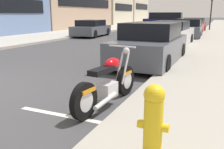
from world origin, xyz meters
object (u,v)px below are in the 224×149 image
at_px(parked_car_second_in_row, 151,45).
at_px(fire_hydrant, 153,119).
at_px(parked_car_mid_block, 171,34).
at_px(parked_motorcycle, 108,84).
at_px(parked_car_behind_motorcycle, 194,26).
at_px(parked_car_far_down_curb, 188,29).
at_px(crossing_truck, 166,20).
at_px(traffic_signal_near_corner, 212,2).
at_px(car_opposite_curb, 91,29).

bearing_deg(parked_car_second_in_row, fire_hydrant, -164.43).
height_order(parked_car_second_in_row, parked_car_mid_block, parked_car_second_in_row).
bearing_deg(parked_motorcycle, parked_car_behind_motorcycle, 7.67).
bearing_deg(parked_car_far_down_curb, crossing_truck, 17.38).
xyz_separation_m(parked_car_behind_motorcycle, traffic_signal_near_corner, (2.95, -1.30, 2.24)).
bearing_deg(car_opposite_curb, traffic_signal_near_corner, 136.73).
bearing_deg(parked_motorcycle, car_opposite_curb, 36.03).
bearing_deg(parked_car_second_in_row, parked_car_far_down_curb, 0.20).
relative_size(parked_car_far_down_curb, fire_hydrant, 4.89).
height_order(parked_car_second_in_row, crossing_truck, crossing_truck).
relative_size(parked_car_far_down_curb, parked_car_behind_motorcycle, 1.00).
xyz_separation_m(parked_car_mid_block, fire_hydrant, (-11.30, -1.84, -0.06)).
height_order(crossing_truck, traffic_signal_near_corner, traffic_signal_near_corner).
xyz_separation_m(parked_car_second_in_row, car_opposite_curb, (8.97, 7.21, -0.06)).
relative_size(parked_car_far_down_curb, crossing_truck, 0.79).
relative_size(crossing_truck, traffic_signal_near_corner, 1.43).
xyz_separation_m(parked_car_second_in_row, fire_hydrant, (-6.07, -1.60, -0.09)).
bearing_deg(parked_motorcycle, crossing_truck, 15.85).
xyz_separation_m(parked_motorcycle, parked_car_second_in_row, (4.42, 0.30, 0.26)).
relative_size(parked_motorcycle, traffic_signal_near_corner, 0.58).
distance_m(car_opposite_curb, traffic_signal_near_corner, 13.61).
xyz_separation_m(parked_car_behind_motorcycle, car_opposite_curb, (-7.47, 7.17, -0.04)).
relative_size(parked_car_second_in_row, crossing_truck, 0.82).
xyz_separation_m(crossing_truck, car_opposite_curb, (-13.78, 3.15, -0.38)).
height_order(parked_car_far_down_curb, car_opposite_curb, parked_car_far_down_curb).
height_order(parked_car_mid_block, fire_hydrant, parked_car_mid_block).
xyz_separation_m(parked_car_far_down_curb, parked_car_behind_motorcycle, (6.03, 0.15, -0.00)).
relative_size(parked_car_mid_block, car_opposite_curb, 1.03).
bearing_deg(parked_car_far_down_curb, parked_motorcycle, 179.47).
relative_size(parked_motorcycle, parked_car_second_in_row, 0.49).
bearing_deg(traffic_signal_near_corner, crossing_truck, 57.71).
relative_size(parked_motorcycle, crossing_truck, 0.40).
bearing_deg(crossing_truck, parked_car_mid_block, 99.32).
bearing_deg(parked_car_behind_motorcycle, traffic_signal_near_corner, -21.42).
bearing_deg(traffic_signal_near_corner, car_opposite_curb, 140.91).
height_order(parked_car_far_down_curb, crossing_truck, crossing_truck).
bearing_deg(car_opposite_curb, parked_car_mid_block, 57.63).
relative_size(parked_car_far_down_curb, car_opposite_curb, 1.01).
xyz_separation_m(crossing_truck, traffic_signal_near_corner, (-3.36, -5.31, 1.90)).
bearing_deg(crossing_truck, traffic_signal_near_corner, 144.73).
height_order(parked_car_second_in_row, parked_car_behind_motorcycle, parked_car_second_in_row).
distance_m(parked_motorcycle, parked_car_mid_block, 9.67).
relative_size(car_opposite_curb, fire_hydrant, 4.84).
bearing_deg(parked_motorcycle, parked_car_second_in_row, 10.60).
distance_m(parked_motorcycle, parked_car_second_in_row, 4.44).
distance_m(parked_car_far_down_curb, car_opposite_curb, 7.46).
relative_size(crossing_truck, car_opposite_curb, 1.28).
height_order(parked_car_far_down_curb, parked_car_behind_motorcycle, parked_car_far_down_curb).
relative_size(parked_motorcycle, parked_car_behind_motorcycle, 0.51).
height_order(parked_motorcycle, crossing_truck, crossing_truck).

